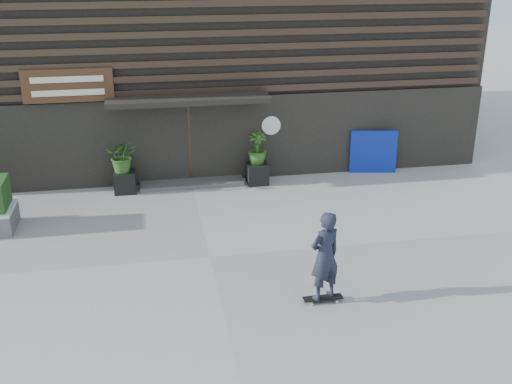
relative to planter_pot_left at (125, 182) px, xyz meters
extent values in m
plane|color=#9F9D97|center=(1.90, -4.40, -0.30)|extent=(80.00, 80.00, 0.00)
cube|color=#464644|center=(1.90, 0.20, -0.24)|extent=(3.00, 0.80, 0.12)
cube|color=black|center=(0.00, 0.00, 0.00)|extent=(0.60, 0.60, 0.60)
imported|color=#2D591E|center=(0.00, 0.00, 0.78)|extent=(0.86, 0.75, 0.96)
cube|color=black|center=(3.80, 0.00, 0.00)|extent=(0.60, 0.60, 0.60)
imported|color=#2D591E|center=(3.80, 0.00, 0.78)|extent=(0.54, 0.54, 0.96)
cube|color=#0B1E97|center=(7.45, 0.30, 0.36)|extent=(1.41, 0.38, 1.33)
cube|color=black|center=(1.90, 5.60, 3.70)|extent=(18.00, 10.00, 8.00)
cube|color=black|center=(1.90, 0.54, 0.95)|extent=(18.00, 0.12, 2.50)
cube|color=#38281E|center=(1.90, 0.48, 2.40)|extent=(17.60, 0.08, 0.18)
cube|color=#38281E|center=(1.90, 0.48, 2.79)|extent=(17.60, 0.08, 0.18)
cube|color=#38281E|center=(1.90, 0.48, 3.18)|extent=(17.60, 0.08, 0.18)
cube|color=#38281E|center=(1.90, 0.48, 3.58)|extent=(17.60, 0.08, 0.18)
cube|color=#38281E|center=(1.90, 0.48, 3.97)|extent=(17.60, 0.08, 0.18)
cube|color=#38281E|center=(1.90, 0.48, 4.36)|extent=(17.60, 0.08, 0.18)
cube|color=#38281E|center=(1.90, 0.48, 4.75)|extent=(17.60, 0.08, 0.18)
cube|color=black|center=(1.90, 0.10, 2.25)|extent=(4.50, 1.00, 0.15)
cube|color=black|center=(1.90, 0.70, 0.85)|extent=(2.40, 0.30, 2.30)
cube|color=#38281E|center=(1.90, 0.52, 0.85)|extent=(0.06, 0.10, 2.30)
cube|color=#472B19|center=(-1.30, 0.40, 2.70)|extent=(2.40, 0.10, 0.90)
cube|color=beige|center=(-1.30, 0.33, 2.88)|extent=(1.90, 0.02, 0.16)
cube|color=beige|center=(-1.30, 0.33, 2.52)|extent=(1.90, 0.02, 0.16)
cylinder|color=white|center=(4.30, 0.46, 1.30)|extent=(0.56, 0.03, 0.56)
cube|color=black|center=(3.87, -6.67, -0.21)|extent=(0.78, 0.20, 0.02)
cylinder|color=#B1B1AC|center=(3.61, -6.77, -0.27)|extent=(0.06, 0.03, 0.06)
cylinder|color=#B8B8B3|center=(3.61, -6.57, -0.27)|extent=(0.06, 0.03, 0.06)
cylinder|color=#B7B8B2|center=(4.13, -6.77, -0.27)|extent=(0.06, 0.03, 0.06)
cylinder|color=#A4A49F|center=(4.13, -6.57, -0.27)|extent=(0.06, 0.03, 0.06)
imported|color=black|center=(3.87, -6.67, 0.70)|extent=(0.77, 0.65, 1.81)
camera|label=1|loc=(0.69, -16.72, 6.14)|focal=43.44mm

